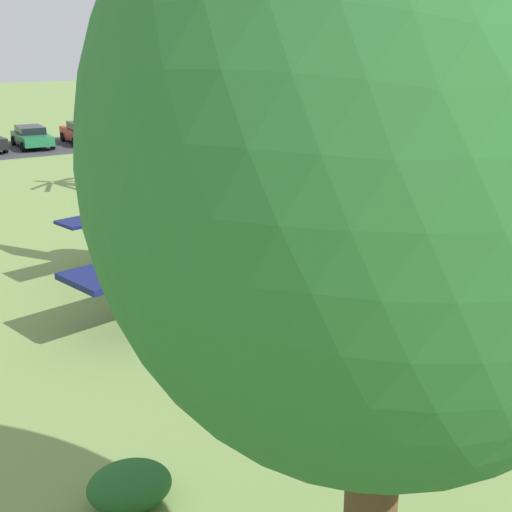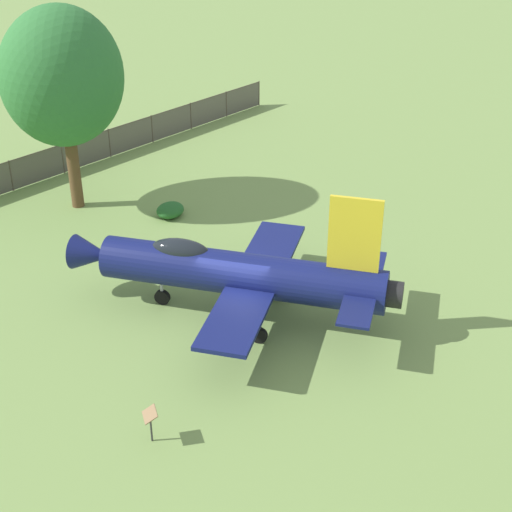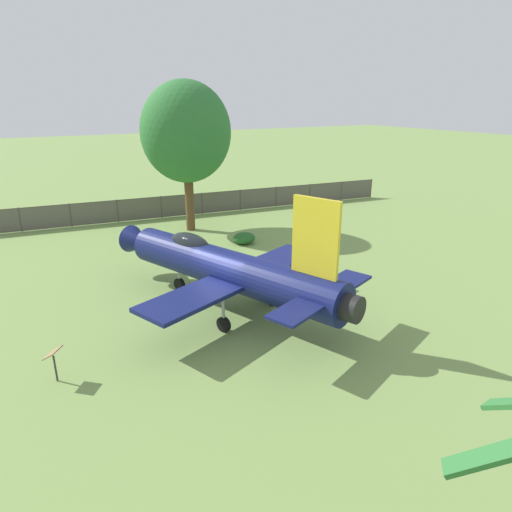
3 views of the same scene
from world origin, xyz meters
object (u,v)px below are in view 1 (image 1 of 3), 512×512
at_px(display_jet, 237,245).
at_px(palm_tree, 164,129).
at_px(info_plaque, 398,234).
at_px(shrub_near_fence, 129,486).
at_px(parked_car_silver, 134,128).
at_px(parked_car_green, 32,136).
at_px(shade_tree, 391,159).
at_px(parked_car_red, 81,132).

distance_m(display_jet, palm_tree, 15.11).
bearing_deg(info_plaque, shrub_near_fence, 39.27).
xyz_separation_m(shrub_near_fence, info_plaque, (-11.69, -9.56, 0.51)).
distance_m(parked_car_silver, parked_car_green, 7.30).
relative_size(parked_car_silver, parked_car_green, 0.89).
xyz_separation_m(shade_tree, parked_car_green, (-1.38, -44.42, -5.59)).
bearing_deg(shrub_near_fence, info_plaque, -140.73).
height_order(parked_car_red, parked_car_green, parked_car_red).
relative_size(shrub_near_fence, parked_car_silver, 0.32).
relative_size(info_plaque, parked_car_silver, 0.26).
relative_size(palm_tree, parked_car_red, 1.28).
bearing_deg(info_plaque, parked_car_red, -80.36).
xyz_separation_m(palm_tree, shrub_near_fence, (7.24, 22.27, -2.77)).
bearing_deg(shrub_near_fence, parked_car_red, -99.09).
xyz_separation_m(shade_tree, info_plaque, (-9.98, -14.00, -5.47)).
relative_size(display_jet, parked_car_silver, 2.75).
bearing_deg(display_jet, parked_car_red, 156.26).
height_order(palm_tree, parked_car_red, palm_tree).
xyz_separation_m(shade_tree, parked_car_silver, (-8.62, -45.41, -5.52)).
height_order(parked_car_silver, parked_car_red, parked_car_silver).
bearing_deg(shrub_near_fence, parked_car_green, -94.41).
bearing_deg(palm_tree, parked_car_silver, -99.36).
bearing_deg(palm_tree, parked_car_green, -76.80).
bearing_deg(parked_car_red, info_plaque, -175.98).
distance_m(shade_tree, palm_tree, 27.47).
distance_m(shrub_near_fence, parked_car_red, 40.86).
bearing_deg(parked_car_green, shade_tree, -7.11).
relative_size(shade_tree, palm_tree, 1.55).
xyz_separation_m(shrub_near_fence, parked_car_green, (-3.08, -39.98, 0.39)).
xyz_separation_m(shade_tree, parked_car_red, (-4.75, -44.79, -5.54)).
distance_m(display_jet, parked_car_red, 33.00).
bearing_deg(parked_car_green, info_plaque, 10.46).
distance_m(palm_tree, shrub_near_fence, 23.58).
height_order(display_jet, shade_tree, shade_tree).
bearing_deg(palm_tree, shrub_near_fence, 72.00).
distance_m(shade_tree, info_plaque, 18.04).
relative_size(shrub_near_fence, parked_car_green, 0.28).
bearing_deg(parked_car_red, display_jet, 171.64).
bearing_deg(parked_car_silver, parked_car_green, 89.47).
xyz_separation_m(display_jet, palm_tree, (-2.36, -14.87, 1.26)).
bearing_deg(parked_car_red, parked_car_green, 90.51).
relative_size(palm_tree, info_plaque, 5.38).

